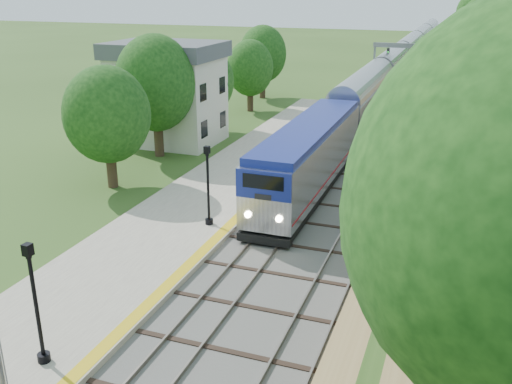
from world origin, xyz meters
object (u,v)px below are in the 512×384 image
(signal_gantry, at_px, (411,56))
(signal_farside, at_px, (422,125))
(station_building, at_px, (168,92))
(lamppost_mid, at_px, (37,311))
(train, at_px, (401,65))
(lamppost_far, at_px, (208,190))

(signal_gantry, height_order, signal_farside, signal_farside)
(station_building, xyz_separation_m, lamppost_mid, (10.24, -27.92, -1.79))
(signal_gantry, distance_m, lamppost_mid, 53.34)
(signal_gantry, relative_size, lamppost_mid, 1.95)
(train, relative_size, signal_farside, 16.77)
(signal_farside, bearing_deg, lamppost_far, -133.63)
(station_building, bearing_deg, signal_farside, -14.89)
(station_building, relative_size, signal_farside, 1.28)
(lamppost_mid, bearing_deg, train, 86.78)
(lamppost_mid, height_order, signal_farside, signal_farside)
(station_building, height_order, signal_farside, station_building)
(station_building, xyz_separation_m, lamppost_far, (10.59, -15.45, -1.83))
(train, distance_m, lamppost_mid, 66.92)
(lamppost_far, bearing_deg, signal_gantry, 81.73)
(lamppost_far, height_order, signal_farside, signal_farside)
(signal_gantry, relative_size, signal_farside, 1.25)
(lamppost_far, bearing_deg, signal_farside, 46.37)
(signal_farside, bearing_deg, train, 97.97)
(signal_farside, bearing_deg, signal_gantry, 97.00)
(train, distance_m, signal_farside, 44.75)
(lamppost_mid, bearing_deg, signal_farside, 66.17)
(train, distance_m, lamppost_far, 54.45)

